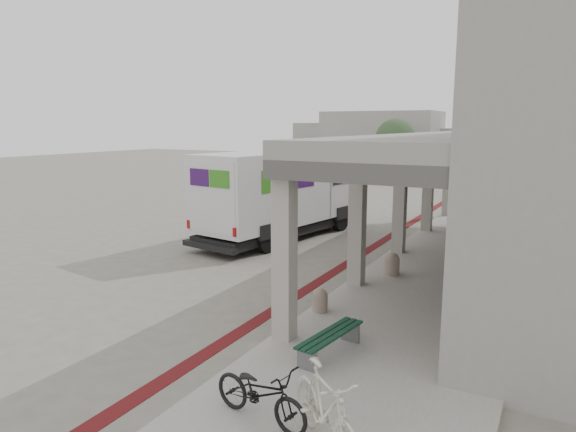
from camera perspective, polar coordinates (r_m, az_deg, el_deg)
The scene contains 14 objects.
ground at distance 14.35m, azimuth -1.12°, elevation -7.33°, with size 120.00×120.00×0.00m, color #69655A.
bike_lane_stripe at distance 15.67m, azimuth 5.68°, elevation -5.86°, with size 0.35×40.00×0.01m, color #541012.
sidewalk at distance 12.97m, azimuth 14.73°, elevation -9.33°, with size 4.40×28.00×0.12m, color gray.
transit_building at distance 16.48m, azimuth 28.66°, elevation 5.74°, with size 7.60×17.00×7.00m.
distant_backdrop at distance 48.81m, azimuth 16.91°, elevation 7.78°, with size 28.00×10.00×6.50m.
tree_left at distance 41.64m, azimuth 11.84°, elevation 8.33°, with size 3.20×3.20×4.80m.
tree_mid at distance 42.23m, azimuth 21.86°, elevation 7.85°, with size 3.20×3.20×4.80m.
fedex_truck at distance 19.48m, azimuth -0.90°, elevation 2.63°, with size 3.63×8.08×3.32m.
bench at distance 9.71m, azimuth 4.72°, elevation -13.48°, with size 0.65×1.82×0.42m.
bollard_near at distance 11.80m, azimuth 3.58°, elevation -9.27°, with size 0.36×0.36×0.54m.
bollard_far at distance 14.82m, azimuth 11.47°, elevation -5.21°, with size 0.43×0.43×0.64m.
utility_cabinet at distance 11.60m, azimuth 18.48°, elevation -8.61°, with size 0.51×0.67×1.12m, color gray.
bicycle_black at distance 7.69m, azimuth -3.06°, elevation -19.02°, with size 0.58×1.66×0.87m, color black.
bicycle_cream at distance 7.08m, azimuth 4.22°, elevation -20.65°, with size 0.53×1.86×1.12m, color beige.
Camera 1 is at (6.68, -11.96, 4.29)m, focal length 32.00 mm.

